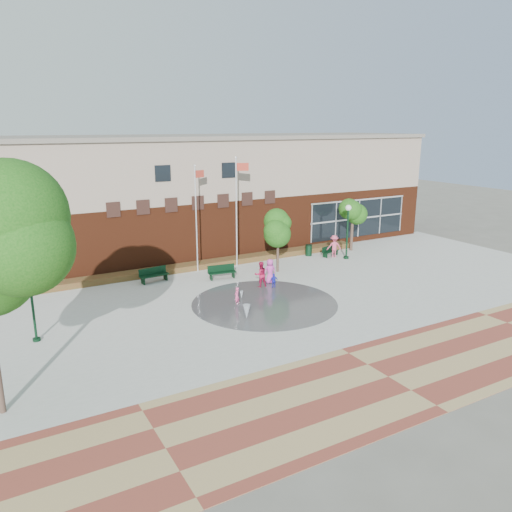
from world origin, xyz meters
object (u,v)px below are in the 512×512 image
flagpole_right (237,206)px  child_splash (237,296)px  bench_left (154,278)px  trash_can (309,250)px  flagpole_left (197,213)px

flagpole_right → child_splash: bearing=-99.5°
flagpole_right → bench_left: 7.71m
flagpole_right → trash_can: (6.26, -0.06, -3.95)m
flagpole_left → bench_left: (-3.51, -0.95, -3.82)m
trash_can → child_splash: bearing=-144.9°
bench_left → child_splash: child_splash is taller
bench_left → child_splash: size_ratio=1.93×
flagpole_left → child_splash: flagpole_left is taller
flagpole_left → trash_can: size_ratio=8.25×
child_splash → flagpole_left: bearing=-127.8°
flagpole_right → bench_left: bearing=-155.8°
flagpole_right → child_splash: size_ratio=7.67×
flagpole_left → bench_left: 5.28m
flagpole_left → flagpole_right: size_ratio=0.94×
bench_left → flagpole_left: bearing=7.3°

